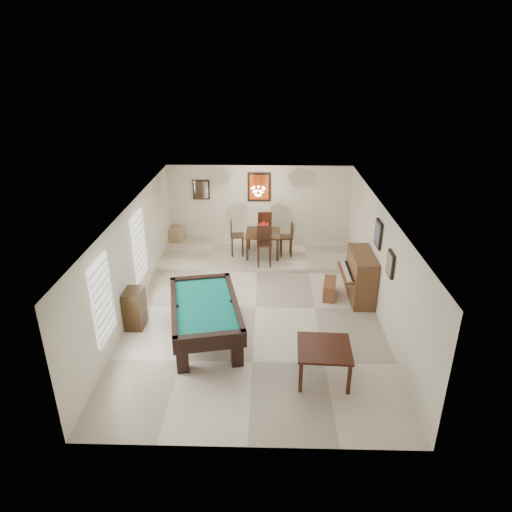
{
  "coord_description": "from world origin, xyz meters",
  "views": [
    {
      "loc": [
        0.28,
        -10.02,
        5.85
      ],
      "look_at": [
        0.0,
        0.6,
        1.15
      ],
      "focal_mm": 32.0,
      "sensor_mm": 36.0,
      "label": 1
    }
  ],
  "objects_px": {
    "apothecary_chest": "(135,308)",
    "dining_table": "(263,242)",
    "chandelier": "(258,188)",
    "dining_chair_east": "(286,239)",
    "pool_table": "(205,321)",
    "piano_bench": "(329,289)",
    "flower_vase": "(263,225)",
    "dining_chair_west": "(237,238)",
    "dining_chair_south": "(264,247)",
    "dining_chair_north": "(265,228)",
    "square_table": "(323,362)",
    "corner_bench": "(177,234)",
    "upright_piano": "(355,276)"
  },
  "relations": [
    {
      "from": "pool_table",
      "to": "dining_chair_east",
      "type": "height_order",
      "value": "dining_chair_east"
    },
    {
      "from": "apothecary_chest",
      "to": "dining_chair_south",
      "type": "height_order",
      "value": "dining_chair_south"
    },
    {
      "from": "dining_chair_east",
      "to": "dining_table",
      "type": "bearing_deg",
      "value": -93.09
    },
    {
      "from": "dining_chair_west",
      "to": "dining_chair_east",
      "type": "relative_size",
      "value": 1.08
    },
    {
      "from": "corner_bench",
      "to": "chandelier",
      "type": "height_order",
      "value": "chandelier"
    },
    {
      "from": "dining_table",
      "to": "dining_chair_north",
      "type": "bearing_deg",
      "value": 87.13
    },
    {
      "from": "square_table",
      "to": "flower_vase",
      "type": "bearing_deg",
      "value": 102.3
    },
    {
      "from": "square_table",
      "to": "corner_bench",
      "type": "bearing_deg",
      "value": 121.24
    },
    {
      "from": "dining_table",
      "to": "dining_chair_north",
      "type": "xyz_separation_m",
      "value": [
        0.04,
        0.79,
        0.16
      ]
    },
    {
      "from": "chandelier",
      "to": "dining_chair_east",
      "type": "bearing_deg",
      "value": -9.66
    },
    {
      "from": "square_table",
      "to": "piano_bench",
      "type": "bearing_deg",
      "value": 80.95
    },
    {
      "from": "apothecary_chest",
      "to": "corner_bench",
      "type": "relative_size",
      "value": 1.85
    },
    {
      "from": "dining_chair_north",
      "to": "chandelier",
      "type": "relative_size",
      "value": 1.99
    },
    {
      "from": "chandelier",
      "to": "flower_vase",
      "type": "bearing_deg",
      "value": -44.7
    },
    {
      "from": "upright_piano",
      "to": "apothecary_chest",
      "type": "height_order",
      "value": "upright_piano"
    },
    {
      "from": "apothecary_chest",
      "to": "dining_chair_north",
      "type": "xyz_separation_m",
      "value": [
        2.97,
        4.76,
        0.26
      ]
    },
    {
      "from": "piano_bench",
      "to": "dining_chair_north",
      "type": "bearing_deg",
      "value": 118.42
    },
    {
      "from": "dining_chair_east",
      "to": "corner_bench",
      "type": "bearing_deg",
      "value": -110.11
    },
    {
      "from": "dining_table",
      "to": "dining_chair_east",
      "type": "relative_size",
      "value": 1.02
    },
    {
      "from": "piano_bench",
      "to": "corner_bench",
      "type": "height_order",
      "value": "corner_bench"
    },
    {
      "from": "dining_chair_east",
      "to": "chandelier",
      "type": "distance_m",
      "value": 1.79
    },
    {
      "from": "apothecary_chest",
      "to": "dining_chair_west",
      "type": "xyz_separation_m",
      "value": [
        2.14,
        3.94,
        0.21
      ]
    },
    {
      "from": "square_table",
      "to": "flower_vase",
      "type": "xyz_separation_m",
      "value": [
        -1.25,
        5.75,
        0.74
      ]
    },
    {
      "from": "piano_bench",
      "to": "corner_bench",
      "type": "relative_size",
      "value": 1.6
    },
    {
      "from": "flower_vase",
      "to": "dining_chair_east",
      "type": "bearing_deg",
      "value": 0.13
    },
    {
      "from": "apothecary_chest",
      "to": "chandelier",
      "type": "height_order",
      "value": "chandelier"
    },
    {
      "from": "dining_chair_north",
      "to": "dining_chair_west",
      "type": "relative_size",
      "value": 1.08
    },
    {
      "from": "dining_chair_north",
      "to": "dining_chair_east",
      "type": "distance_m",
      "value": 1.04
    },
    {
      "from": "corner_bench",
      "to": "dining_chair_west",
      "type": "bearing_deg",
      "value": -28.03
    },
    {
      "from": "pool_table",
      "to": "piano_bench",
      "type": "distance_m",
      "value": 3.63
    },
    {
      "from": "upright_piano",
      "to": "dining_chair_south",
      "type": "xyz_separation_m",
      "value": [
        -2.36,
        1.71,
        0.08
      ]
    },
    {
      "from": "dining_chair_west",
      "to": "corner_bench",
      "type": "height_order",
      "value": "dining_chair_west"
    },
    {
      "from": "dining_chair_south",
      "to": "dining_chair_west",
      "type": "bearing_deg",
      "value": 135.57
    },
    {
      "from": "chandelier",
      "to": "pool_table",
      "type": "bearing_deg",
      "value": -103.06
    },
    {
      "from": "chandelier",
      "to": "dining_chair_west",
      "type": "bearing_deg",
      "value": -164.9
    },
    {
      "from": "chandelier",
      "to": "dining_table",
      "type": "bearing_deg",
      "value": -44.7
    },
    {
      "from": "pool_table",
      "to": "corner_bench",
      "type": "xyz_separation_m",
      "value": [
        -1.68,
        5.56,
        -0.1
      ]
    },
    {
      "from": "dining_chair_north",
      "to": "dining_chair_west",
      "type": "height_order",
      "value": "dining_chair_north"
    },
    {
      "from": "dining_table",
      "to": "flower_vase",
      "type": "distance_m",
      "value": 0.54
    },
    {
      "from": "flower_vase",
      "to": "dining_chair_south",
      "type": "xyz_separation_m",
      "value": [
        0.05,
        -0.77,
        -0.39
      ]
    },
    {
      "from": "square_table",
      "to": "upright_piano",
      "type": "height_order",
      "value": "upright_piano"
    },
    {
      "from": "dining_table",
      "to": "dining_chair_south",
      "type": "bearing_deg",
      "value": -86.34
    },
    {
      "from": "dining_chair_south",
      "to": "pool_table",
      "type": "bearing_deg",
      "value": -111.94
    },
    {
      "from": "square_table",
      "to": "dining_chair_east",
      "type": "height_order",
      "value": "dining_chair_east"
    },
    {
      "from": "flower_vase",
      "to": "dining_chair_north",
      "type": "xyz_separation_m",
      "value": [
        0.04,
        0.79,
        -0.38
      ]
    },
    {
      "from": "piano_bench",
      "to": "chandelier",
      "type": "xyz_separation_m",
      "value": [
        -1.93,
        2.58,
        1.98
      ]
    },
    {
      "from": "dining_chair_south",
      "to": "dining_chair_west",
      "type": "relative_size",
      "value": 1.06
    },
    {
      "from": "square_table",
      "to": "dining_chair_south",
      "type": "relative_size",
      "value": 0.88
    },
    {
      "from": "dining_chair_south",
      "to": "chandelier",
      "type": "height_order",
      "value": "chandelier"
    },
    {
      "from": "apothecary_chest",
      "to": "dining_table",
      "type": "relative_size",
      "value": 0.88
    }
  ]
}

